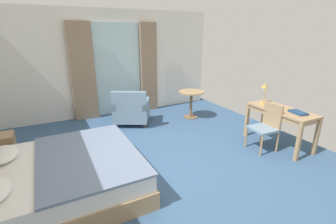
{
  "coord_description": "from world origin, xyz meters",
  "views": [
    {
      "loc": [
        -1.53,
        -3.01,
        2.08
      ],
      "look_at": [
        0.28,
        0.54,
        0.76
      ],
      "focal_mm": 25.53,
      "sensor_mm": 36.0,
      "label": 1
    }
  ],
  "objects_px": {
    "bed": "(59,176)",
    "desk_lamp": "(265,90)",
    "closed_book": "(298,112)",
    "round_cafe_table": "(191,98)",
    "armchair_by_window": "(131,110)",
    "nightstand": "(2,149)",
    "desk_chair": "(267,125)",
    "writing_desk": "(281,114)"
  },
  "relations": [
    {
      "from": "writing_desk",
      "to": "desk_chair",
      "type": "distance_m",
      "value": 0.39
    },
    {
      "from": "closed_book",
      "to": "bed",
      "type": "bearing_deg",
      "value": -178.16
    },
    {
      "from": "desk_chair",
      "to": "round_cafe_table",
      "type": "height_order",
      "value": "desk_chair"
    },
    {
      "from": "writing_desk",
      "to": "closed_book",
      "type": "xyz_separation_m",
      "value": [
        0.04,
        -0.31,
        0.11
      ]
    },
    {
      "from": "nightstand",
      "to": "desk_chair",
      "type": "distance_m",
      "value": 4.61
    },
    {
      "from": "round_cafe_table",
      "to": "desk_lamp",
      "type": "bearing_deg",
      "value": -68.82
    },
    {
      "from": "nightstand",
      "to": "closed_book",
      "type": "xyz_separation_m",
      "value": [
        4.71,
        -1.93,
        0.5
      ]
    },
    {
      "from": "round_cafe_table",
      "to": "bed",
      "type": "bearing_deg",
      "value": -150.58
    },
    {
      "from": "bed",
      "to": "closed_book",
      "type": "relative_size",
      "value": 6.91
    },
    {
      "from": "desk_chair",
      "to": "closed_book",
      "type": "height_order",
      "value": "desk_chair"
    },
    {
      "from": "nightstand",
      "to": "closed_book",
      "type": "relative_size",
      "value": 1.66
    },
    {
      "from": "closed_book",
      "to": "round_cafe_table",
      "type": "xyz_separation_m",
      "value": [
        -0.7,
        2.41,
        -0.24
      ]
    },
    {
      "from": "bed",
      "to": "desk_chair",
      "type": "relative_size",
      "value": 2.34
    },
    {
      "from": "writing_desk",
      "to": "round_cafe_table",
      "type": "bearing_deg",
      "value": 107.41
    },
    {
      "from": "bed",
      "to": "nightstand",
      "type": "distance_m",
      "value": 1.56
    },
    {
      "from": "writing_desk",
      "to": "desk_lamp",
      "type": "relative_size",
      "value": 2.83
    },
    {
      "from": "desk_chair",
      "to": "closed_book",
      "type": "relative_size",
      "value": 2.95
    },
    {
      "from": "closed_book",
      "to": "armchair_by_window",
      "type": "height_order",
      "value": "armchair_by_window"
    },
    {
      "from": "writing_desk",
      "to": "armchair_by_window",
      "type": "height_order",
      "value": "armchair_by_window"
    },
    {
      "from": "desk_chair",
      "to": "armchair_by_window",
      "type": "bearing_deg",
      "value": 127.41
    },
    {
      "from": "closed_book",
      "to": "armchair_by_window",
      "type": "xyz_separation_m",
      "value": [
        -2.2,
        2.65,
        -0.4
      ]
    },
    {
      "from": "desk_lamp",
      "to": "armchair_by_window",
      "type": "relative_size",
      "value": 0.43
    },
    {
      "from": "closed_book",
      "to": "armchair_by_window",
      "type": "relative_size",
      "value": 0.29
    },
    {
      "from": "desk_chair",
      "to": "desk_lamp",
      "type": "relative_size",
      "value": 1.98
    },
    {
      "from": "desk_chair",
      "to": "writing_desk",
      "type": "bearing_deg",
      "value": 2.1
    },
    {
      "from": "bed",
      "to": "round_cafe_table",
      "type": "bearing_deg",
      "value": 29.42
    },
    {
      "from": "bed",
      "to": "closed_book",
      "type": "xyz_separation_m",
      "value": [
        3.91,
        -0.6,
        0.48
      ]
    },
    {
      "from": "writing_desk",
      "to": "closed_book",
      "type": "distance_m",
      "value": 0.33
    },
    {
      "from": "nightstand",
      "to": "desk_chair",
      "type": "xyz_separation_m",
      "value": [
        4.3,
        -1.64,
        0.24
      ]
    },
    {
      "from": "bed",
      "to": "desk_lamp",
      "type": "distance_m",
      "value": 3.93
    },
    {
      "from": "desk_chair",
      "to": "nightstand",
      "type": "bearing_deg",
      "value": 159.14
    },
    {
      "from": "bed",
      "to": "writing_desk",
      "type": "xyz_separation_m",
      "value": [
        3.87,
        -0.29,
        0.36
      ]
    },
    {
      "from": "bed",
      "to": "nightstand",
      "type": "xyz_separation_m",
      "value": [
        -0.8,
        1.34,
        -0.02
      ]
    },
    {
      "from": "writing_desk",
      "to": "desk_lamp",
      "type": "distance_m",
      "value": 0.57
    },
    {
      "from": "bed",
      "to": "closed_book",
      "type": "distance_m",
      "value": 3.98
    },
    {
      "from": "nightstand",
      "to": "writing_desk",
      "type": "relative_size",
      "value": 0.39
    },
    {
      "from": "bed",
      "to": "desk_lamp",
      "type": "height_order",
      "value": "desk_lamp"
    },
    {
      "from": "bed",
      "to": "armchair_by_window",
      "type": "xyz_separation_m",
      "value": [
        1.71,
        2.05,
        0.07
      ]
    },
    {
      "from": "bed",
      "to": "writing_desk",
      "type": "relative_size",
      "value": 1.64
    },
    {
      "from": "writing_desk",
      "to": "desk_lamp",
      "type": "xyz_separation_m",
      "value": [
        -0.01,
        0.43,
        0.38
      ]
    },
    {
      "from": "closed_book",
      "to": "round_cafe_table",
      "type": "relative_size",
      "value": 0.43
    },
    {
      "from": "bed",
      "to": "armchair_by_window",
      "type": "distance_m",
      "value": 2.67
    }
  ]
}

